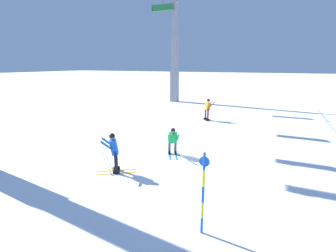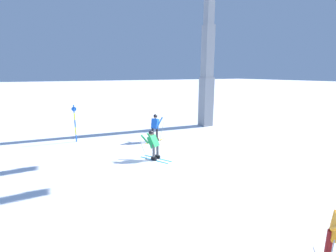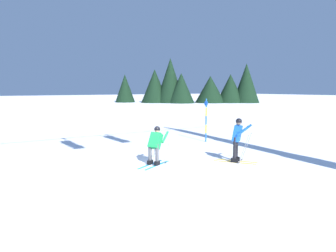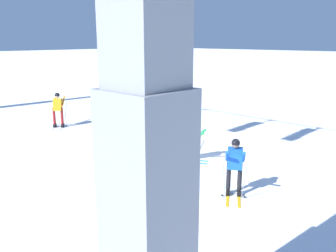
{
  "view_description": "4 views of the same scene",
  "coord_description": "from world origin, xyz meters",
  "views": [
    {
      "loc": [
        -11.2,
        -4.81,
        4.51
      ],
      "look_at": [
        -0.79,
        -0.1,
        1.58
      ],
      "focal_mm": 25.81,
      "sensor_mm": 36.0,
      "label": 1
    },
    {
      "loc": [
        10.01,
        -4.92,
        4.27
      ],
      "look_at": [
        -1.2,
        0.97,
        1.45
      ],
      "focal_mm": 25.5,
      "sensor_mm": 36.0,
      "label": 2
    },
    {
      "loc": [
        5.93,
        10.33,
        2.91
      ],
      "look_at": [
        -0.22,
        1.07,
        1.63
      ],
      "focal_mm": 35.04,
      "sensor_mm": 36.0,
      "label": 3
    },
    {
      "loc": [
        -8.63,
        9.59,
        4.47
      ],
      "look_at": [
        -1.3,
        1.77,
        1.85
      ],
      "focal_mm": 38.16,
      "sensor_mm": 36.0,
      "label": 4
    }
  ],
  "objects": [
    {
      "name": "tree_line_ridge",
      "position": [
        -35.0,
        -42.56,
        3.47
      ],
      "size": [
        24.21,
        20.32,
        8.96
      ],
      "color": "black",
      "rests_on": "ground_plane"
    },
    {
      "name": "skier_distant_downhill",
      "position": [
        -3.41,
        1.21,
        1.02
      ],
      "size": [
        1.26,
        1.64,
        1.78
      ],
      "color": "yellow",
      "rests_on": "ground_plane"
    },
    {
      "name": "skier_carving_main",
      "position": [
        -0.51,
        -0.24,
        0.84
      ],
      "size": [
        1.71,
        1.25,
        1.59
      ],
      "color": "#198CCC",
      "rests_on": "ground_plane"
    },
    {
      "name": "trail_marker_pole",
      "position": [
        -5.61,
        -3.29,
        1.26
      ],
      "size": [
        0.07,
        0.28,
        2.35
      ],
      "color": "blue",
      "rests_on": "ground_plane"
    },
    {
      "name": "ground_plane",
      "position": [
        0.0,
        0.0,
        0.0
      ],
      "size": [
        260.0,
        260.0,
        0.0
      ],
      "primitive_type": "plane",
      "color": "white"
    }
  ]
}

